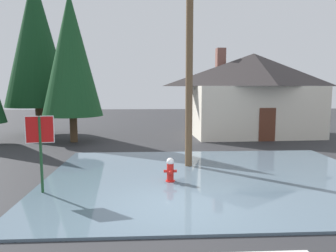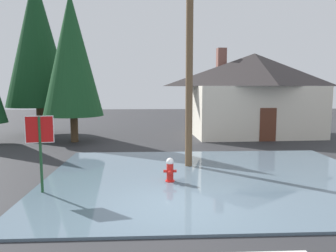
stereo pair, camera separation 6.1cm
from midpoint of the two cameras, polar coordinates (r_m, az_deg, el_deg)
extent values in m
cube|color=#2D2D30|center=(8.65, 1.21, -14.95)|extent=(80.00, 80.00, 0.10)
cube|color=slate|center=(11.38, 8.09, -9.17)|extent=(11.67, 8.81, 0.07)
cylinder|color=#1E4C28|center=(10.04, -22.15, -5.09)|extent=(0.08, 0.08, 2.35)
cube|color=white|center=(9.92, -22.35, -0.59)|extent=(0.79, 0.17, 0.80)
cube|color=red|center=(9.92, -22.35, -0.59)|extent=(0.75, 0.17, 0.76)
cylinder|color=red|center=(10.69, 0.24, -10.07)|extent=(0.31, 0.31, 0.10)
cylinder|color=red|center=(10.60, 0.24, -8.32)|extent=(0.23, 0.23, 0.57)
sphere|color=white|center=(10.51, 0.24, -6.45)|extent=(0.25, 0.25, 0.25)
cylinder|color=red|center=(10.58, -0.67, -8.18)|extent=(0.10, 0.09, 0.09)
cylinder|color=red|center=(10.60, 1.15, -8.15)|extent=(0.10, 0.09, 0.09)
cylinder|color=red|center=(10.43, 0.30, -8.40)|extent=(0.11, 0.10, 0.11)
cylinder|color=brown|center=(12.54, 3.76, 15.07)|extent=(0.28, 0.28, 9.92)
cube|color=silver|center=(21.99, 14.89, 2.67)|extent=(8.20, 5.41, 3.30)
pyramid|color=#332D2D|center=(21.97, 15.11, 9.77)|extent=(8.86, 5.85, 2.15)
cube|color=brown|center=(22.27, 9.41, 11.26)|extent=(0.63, 0.63, 1.93)
cube|color=#592D1E|center=(19.68, 17.42, 0.22)|extent=(1.00, 0.10, 2.00)
cylinder|color=#4C3823|center=(19.43, -16.78, -0.50)|extent=(0.43, 0.43, 1.56)
cone|color=#194723|center=(19.38, -17.23, 12.29)|extent=(3.46, 3.46, 7.09)
cylinder|color=#4C3823|center=(23.19, -22.22, 0.90)|extent=(0.54, 0.54, 1.93)
cone|color=#143D1E|center=(23.30, -22.83, 14.10)|extent=(4.28, 4.28, 8.78)
camera|label=1|loc=(0.03, -90.14, -0.02)|focal=33.70mm
camera|label=2|loc=(0.03, 89.86, 0.02)|focal=33.70mm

